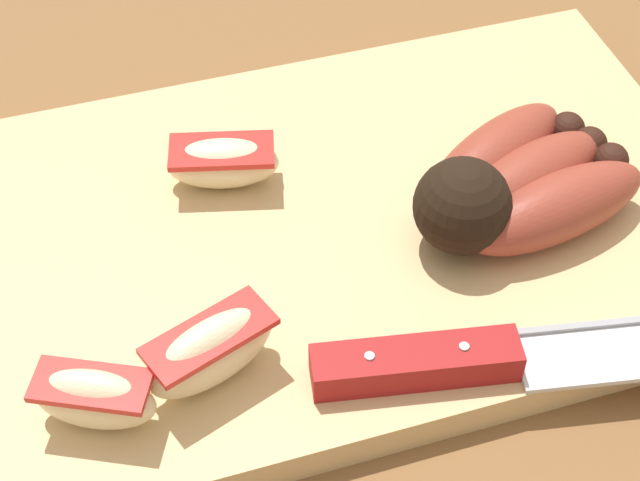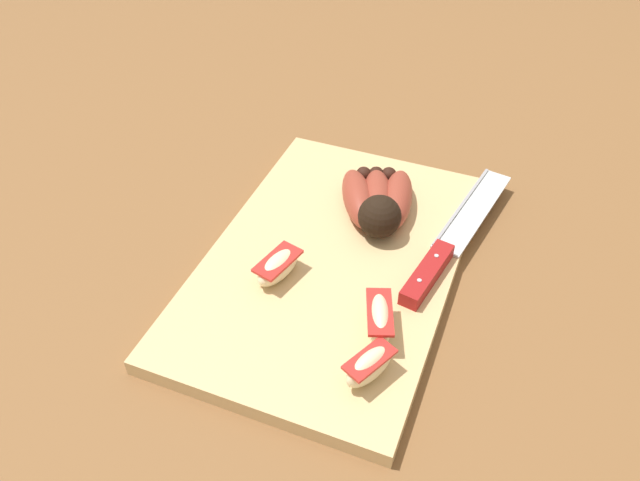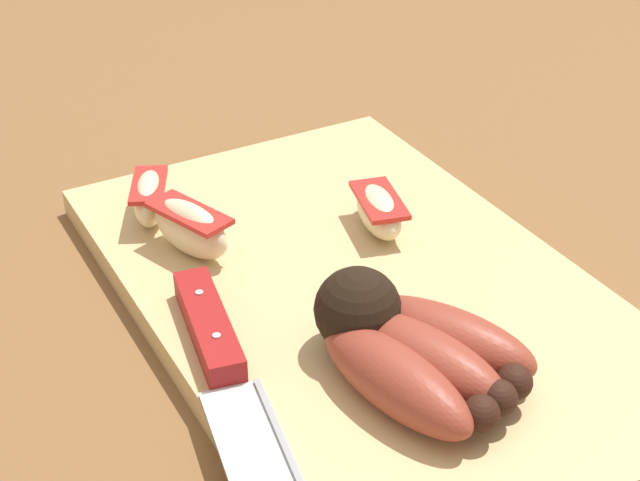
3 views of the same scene
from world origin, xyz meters
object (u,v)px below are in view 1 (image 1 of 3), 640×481
object	(u,v)px
chefs_knife	(514,355)
apple_wedge_near	(223,162)
apple_wedge_middle	(94,398)
banana_bunch	(514,186)
apple_wedge_far	(211,351)

from	to	relation	value
chefs_knife	apple_wedge_near	world-z (taller)	apple_wedge_near
apple_wedge_near	apple_wedge_middle	xyz separation A→B (m)	(-0.09, -0.14, 0.00)
chefs_knife	apple_wedge_near	distance (m)	0.19
banana_bunch	apple_wedge_far	bearing A→B (deg)	-161.94
banana_bunch	apple_wedge_far	distance (m)	0.19
chefs_knife	banana_bunch	bearing A→B (deg)	66.81
chefs_knife	apple_wedge_far	bearing A→B (deg)	165.85
chefs_knife	apple_wedge_middle	world-z (taller)	apple_wedge_middle
apple_wedge_far	apple_wedge_near	bearing A→B (deg)	74.32
chefs_knife	apple_wedge_near	bearing A→B (deg)	122.43
banana_bunch	chefs_knife	bearing A→B (deg)	-113.19
apple_wedge_near	apple_wedge_far	size ratio (longest dim) A/B	0.94
chefs_knife	apple_wedge_far	size ratio (longest dim) A/B	3.91
apple_wedge_near	apple_wedge_middle	size ratio (longest dim) A/B	1.10
banana_bunch	apple_wedge_middle	distance (m)	0.25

